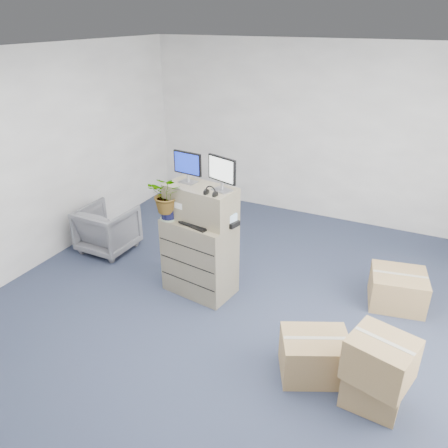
{
  "coord_description": "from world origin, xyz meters",
  "views": [
    {
      "loc": [
        1.56,
        -3.34,
        3.12
      ],
      "look_at": [
        -0.26,
        0.4,
        1.11
      ],
      "focal_mm": 35.0,
      "sensor_mm": 36.0,
      "label": 1
    }
  ],
  "objects_px": {
    "monitor_right": "(222,172)",
    "water_bottle": "(205,211)",
    "monitor_left": "(187,166)",
    "office_chair": "(107,227)",
    "potted_plant": "(168,199)",
    "keyboard": "(195,225)",
    "filing_cabinet_lower": "(200,256)"
  },
  "relations": [
    {
      "from": "monitor_left",
      "to": "keyboard",
      "type": "bearing_deg",
      "value": -40.69
    },
    {
      "from": "potted_plant",
      "to": "office_chair",
      "type": "bearing_deg",
      "value": 162.07
    },
    {
      "from": "monitor_right",
      "to": "keyboard",
      "type": "height_order",
      "value": "monitor_right"
    },
    {
      "from": "water_bottle",
      "to": "keyboard",
      "type": "bearing_deg",
      "value": -102.92
    },
    {
      "from": "monitor_left",
      "to": "water_bottle",
      "type": "bearing_deg",
      "value": -5.55
    },
    {
      "from": "potted_plant",
      "to": "monitor_left",
      "type": "bearing_deg",
      "value": 51.59
    },
    {
      "from": "monitor_left",
      "to": "keyboard",
      "type": "height_order",
      "value": "monitor_left"
    },
    {
      "from": "monitor_left",
      "to": "potted_plant",
      "type": "distance_m",
      "value": 0.45
    },
    {
      "from": "water_bottle",
      "to": "potted_plant",
      "type": "bearing_deg",
      "value": -159.65
    },
    {
      "from": "monitor_right",
      "to": "keyboard",
      "type": "xyz_separation_m",
      "value": [
        -0.26,
        -0.16,
        -0.61
      ]
    },
    {
      "from": "keyboard",
      "to": "office_chair",
      "type": "height_order",
      "value": "keyboard"
    },
    {
      "from": "monitor_left",
      "to": "potted_plant",
      "type": "height_order",
      "value": "monitor_left"
    },
    {
      "from": "filing_cabinet_lower",
      "to": "monitor_left",
      "type": "distance_m",
      "value": 1.11
    },
    {
      "from": "monitor_right",
      "to": "office_chair",
      "type": "height_order",
      "value": "monitor_right"
    },
    {
      "from": "filing_cabinet_lower",
      "to": "monitor_right",
      "type": "distance_m",
      "value": 1.14
    },
    {
      "from": "monitor_left",
      "to": "office_chair",
      "type": "height_order",
      "value": "monitor_left"
    },
    {
      "from": "potted_plant",
      "to": "office_chair",
      "type": "relative_size",
      "value": 0.65
    },
    {
      "from": "filing_cabinet_lower",
      "to": "monitor_right",
      "type": "relative_size",
      "value": 2.48
    },
    {
      "from": "potted_plant",
      "to": "keyboard",
      "type": "bearing_deg",
      "value": -3.05
    },
    {
      "from": "monitor_right",
      "to": "keyboard",
      "type": "bearing_deg",
      "value": -129.71
    },
    {
      "from": "keyboard",
      "to": "filing_cabinet_lower",
      "type": "bearing_deg",
      "value": 116.24
    },
    {
      "from": "monitor_right",
      "to": "water_bottle",
      "type": "xyz_separation_m",
      "value": [
        -0.22,
        0.01,
        -0.5
      ]
    },
    {
      "from": "water_bottle",
      "to": "office_chair",
      "type": "relative_size",
      "value": 0.34
    },
    {
      "from": "monitor_left",
      "to": "potted_plant",
      "type": "xyz_separation_m",
      "value": [
        -0.16,
        -0.2,
        -0.36
      ]
    },
    {
      "from": "filing_cabinet_lower",
      "to": "office_chair",
      "type": "height_order",
      "value": "filing_cabinet_lower"
    },
    {
      "from": "keyboard",
      "to": "potted_plant",
      "type": "relative_size",
      "value": 0.83
    },
    {
      "from": "monitor_left",
      "to": "office_chair",
      "type": "xyz_separation_m",
      "value": [
        -1.51,
        0.24,
        -1.21
      ]
    },
    {
      "from": "water_bottle",
      "to": "potted_plant",
      "type": "xyz_separation_m",
      "value": [
        -0.4,
        -0.15,
        0.13
      ]
    },
    {
      "from": "keyboard",
      "to": "potted_plant",
      "type": "height_order",
      "value": "potted_plant"
    },
    {
      "from": "monitor_right",
      "to": "water_bottle",
      "type": "relative_size",
      "value": 1.57
    },
    {
      "from": "keyboard",
      "to": "monitor_right",
      "type": "bearing_deg",
      "value": 47.38
    },
    {
      "from": "water_bottle",
      "to": "office_chair",
      "type": "xyz_separation_m",
      "value": [
        -1.76,
        0.29,
        -0.71
      ]
    }
  ]
}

